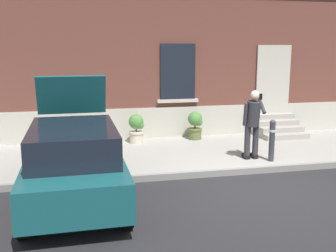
% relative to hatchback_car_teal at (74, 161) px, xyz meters
% --- Properties ---
extents(ground_plane, '(80.00, 80.00, 0.00)m').
position_rel_hatchback_car_teal_xyz_m(ground_plane, '(3.71, -0.07, -0.80)').
color(ground_plane, '#232326').
extents(sidewalk, '(24.00, 3.60, 0.15)m').
position_rel_hatchback_car_teal_xyz_m(sidewalk, '(3.71, 2.73, -0.72)').
color(sidewalk, '#99968E').
rests_on(sidewalk, ground).
extents(curb_edge, '(24.00, 0.12, 0.15)m').
position_rel_hatchback_car_teal_xyz_m(curb_edge, '(3.71, 0.87, -0.72)').
color(curb_edge, gray).
rests_on(curb_edge, ground).
extents(building_facade, '(24.00, 1.52, 7.50)m').
position_rel_hatchback_car_teal_xyz_m(building_facade, '(3.72, 5.22, 2.93)').
color(building_facade, brown).
rests_on(building_facade, ground).
extents(entrance_stoop, '(1.42, 1.28, 0.64)m').
position_rel_hatchback_car_teal_xyz_m(entrance_stoop, '(6.34, 4.05, -0.41)').
color(entrance_stoop, '#9E998E').
rests_on(entrance_stoop, sidewalk).
extents(hatchback_car_teal, '(1.84, 4.09, 2.34)m').
position_rel_hatchback_car_teal_xyz_m(hatchback_car_teal, '(0.00, 0.00, 0.00)').
color(hatchback_car_teal, '#165156').
rests_on(hatchback_car_teal, ground).
extents(bollard_near_person, '(0.15, 0.15, 1.04)m').
position_rel_hatchback_car_teal_xyz_m(bollard_near_person, '(4.75, 1.28, -0.09)').
color(bollard_near_person, '#333338').
rests_on(bollard_near_person, sidewalk).
extents(person_on_phone, '(0.51, 0.48, 1.75)m').
position_rel_hatchback_car_teal_xyz_m(person_on_phone, '(4.35, 1.56, 0.35)').
color(person_on_phone, '#2D2D33').
rests_on(person_on_phone, sidewalk).
extents(planter_terracotta, '(0.44, 0.44, 0.86)m').
position_rel_hatchback_car_teal_xyz_m(planter_terracotta, '(-0.07, 4.07, -0.19)').
color(planter_terracotta, '#B25B38').
rests_on(planter_terracotta, sidewalk).
extents(planter_cream, '(0.44, 0.44, 0.86)m').
position_rel_hatchback_car_teal_xyz_m(planter_cream, '(1.76, 3.94, -0.19)').
color(planter_cream, beige).
rests_on(planter_cream, sidewalk).
extents(planter_olive, '(0.44, 0.44, 0.86)m').
position_rel_hatchback_car_teal_xyz_m(planter_olive, '(3.59, 4.03, -0.19)').
color(planter_olive, '#606B38').
rests_on(planter_olive, sidewalk).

